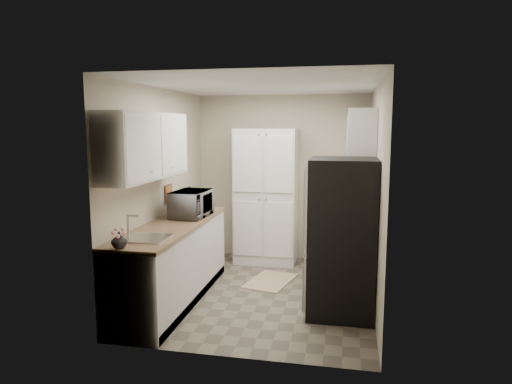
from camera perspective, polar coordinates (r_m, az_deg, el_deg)
ground at (r=5.75m, az=0.89°, el=-12.51°), size 3.20×3.20×0.00m
room_shell at (r=5.38m, az=0.72°, el=3.88°), size 2.64×3.24×2.52m
pantry_cabinet at (r=6.78m, az=1.27°, el=-0.54°), size 0.90×0.55×2.00m
base_cabinet_left at (r=5.48m, az=-10.31°, el=-8.84°), size 0.60×2.30×0.88m
countertop_left at (r=5.36m, az=-10.44°, el=-4.14°), size 0.63×2.33×0.04m
base_cabinet_right at (r=6.67m, az=11.24°, el=-5.76°), size 0.60×0.80×0.88m
countertop_right at (r=6.57m, az=11.35°, el=-1.87°), size 0.63×0.83×0.04m
electric_range at (r=5.88m, az=11.06°, el=-7.27°), size 0.71×0.78×1.13m
refrigerator at (r=5.02m, az=10.71°, el=-5.58°), size 0.70×0.72×1.70m
microwave at (r=5.71m, az=-8.08°, el=-1.47°), size 0.42×0.60×0.32m
wine_bottle at (r=6.12m, az=-8.30°, el=-0.95°), size 0.07×0.07×0.30m
flower_vase at (r=4.41m, az=-16.74°, el=-5.76°), size 0.15×0.15×0.15m
cutting_board at (r=6.19m, az=-6.29°, el=-0.75°), size 0.11×0.23×0.31m
toaster_oven at (r=6.53m, az=12.26°, el=-0.71°), size 0.34×0.43×0.24m
fruit_basket at (r=6.52m, az=12.44°, el=0.81°), size 0.34×0.34×0.11m
kitchen_mat at (r=6.15m, az=1.82°, el=-11.03°), size 0.67×0.89×0.01m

